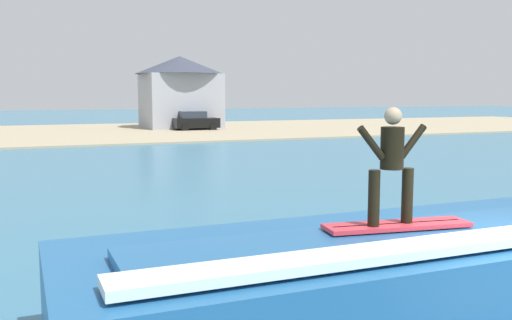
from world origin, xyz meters
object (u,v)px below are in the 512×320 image
(car_far_shore, at_px, (195,121))
(house_gabled_white, at_px, (180,89))
(wave_crest, at_px, (410,275))
(surfboard, at_px, (397,225))
(surfer, at_px, (392,160))

(car_far_shore, relative_size, house_gabled_white, 0.47)
(wave_crest, relative_size, surfboard, 4.71)
(wave_crest, distance_m, surfboard, 0.95)
(surfer, xyz_separation_m, car_far_shore, (10.38, 44.41, -1.53))
(surfboard, distance_m, house_gabled_white, 49.52)
(surfboard, bearing_deg, wave_crest, 25.66)
(house_gabled_white, bearing_deg, surfboard, -101.61)
(surfer, relative_size, car_far_shore, 0.39)
(wave_crest, relative_size, car_far_shore, 2.44)
(surfer, xyz_separation_m, house_gabled_white, (10.09, 48.47, 1.47))
(wave_crest, xyz_separation_m, house_gabled_white, (9.55, 48.25, 3.23))
(surfboard, relative_size, car_far_shore, 0.52)
(wave_crest, height_order, car_far_shore, car_far_shore)
(surfer, bearing_deg, surfboard, 7.83)
(wave_crest, relative_size, house_gabled_white, 1.15)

